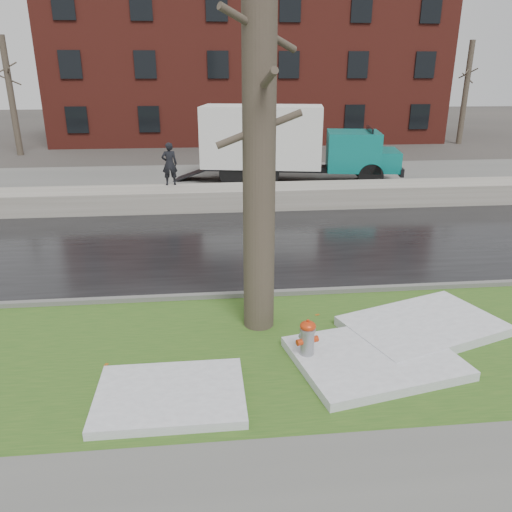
{
  "coord_description": "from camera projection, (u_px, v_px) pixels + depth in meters",
  "views": [
    {
      "loc": [
        -1.23,
        -8.84,
        4.65
      ],
      "look_at": [
        -0.23,
        0.92,
        1.0
      ],
      "focal_mm": 35.0,
      "sensor_mm": 36.0,
      "label": 1
    }
  ],
  "objects": [
    {
      "name": "tree",
      "position": [
        259.0,
        134.0,
        8.41
      ],
      "size": [
        1.49,
        1.77,
        7.17
      ],
      "rotation": [
        0.0,
        0.0,
        -0.28
      ],
      "color": "brown",
      "rests_on": "verge"
    },
    {
      "name": "fire_hydrant",
      "position": [
        307.0,
        340.0,
        8.26
      ],
      "size": [
        0.4,
        0.37,
        0.8
      ],
      "rotation": [
        0.0,
        0.0,
        0.29
      ],
      "color": "gray",
      "rests_on": "verge"
    },
    {
      "name": "snowbank",
      "position": [
        240.0,
        197.0,
        17.96
      ],
      "size": [
        60.0,
        1.6,
        0.75
      ],
      "primitive_type": "cube",
      "color": "#A5A097",
      "rests_on": "ground"
    },
    {
      "name": "curb",
      "position": [
        266.0,
        294.0,
        10.89
      ],
      "size": [
        60.0,
        0.15,
        0.14
      ],
      "primitive_type": "cube",
      "color": "slate",
      "rests_on": "ground"
    },
    {
      "name": "box_truck",
      "position": [
        286.0,
        142.0,
        21.61
      ],
      "size": [
        9.92,
        3.77,
        3.27
      ],
      "rotation": [
        0.0,
        0.0,
        -0.19
      ],
      "color": "black",
      "rests_on": "ground"
    },
    {
      "name": "worker",
      "position": [
        170.0,
        164.0,
        17.88
      ],
      "size": [
        0.61,
        0.44,
        1.53
      ],
      "primitive_type": "imported",
      "rotation": [
        0.0,
        0.0,
        3.29
      ],
      "color": "black",
      "rests_on": "snowbank"
    },
    {
      "name": "snow_patch_side",
      "position": [
        423.0,
        326.0,
        9.41
      ],
      "size": [
        3.24,
        2.62,
        0.18
      ],
      "primitive_type": "cube",
      "rotation": [
        0.0,
        0.0,
        0.34
      ],
      "color": "white",
      "rests_on": "verge"
    },
    {
      "name": "verge",
      "position": [
        281.0,
        350.0,
        8.81
      ],
      "size": [
        60.0,
        4.5,
        0.04
      ],
      "primitive_type": "cube",
      "color": "#2B521B",
      "rests_on": "ground"
    },
    {
      "name": "bg_tree_left",
      "position": [
        11.0,
        96.0,
        28.18
      ],
      "size": [
        1.4,
        1.62,
        6.5
      ],
      "color": "brown",
      "rests_on": "ground"
    },
    {
      "name": "ground",
      "position": [
        272.0,
        318.0,
        9.98
      ],
      "size": [
        120.0,
        120.0,
        0.0
      ],
      "primitive_type": "plane",
      "color": "#47423D",
      "rests_on": "ground"
    },
    {
      "name": "snow_patch_near",
      "position": [
        374.0,
        358.0,
        8.38
      ],
      "size": [
        2.96,
        2.49,
        0.16
      ],
      "primitive_type": "cube",
      "rotation": [
        0.0,
        0.0,
        0.21
      ],
      "color": "white",
      "rests_on": "verge"
    },
    {
      "name": "bg_tree_right",
      "position": [
        466.0,
        92.0,
        32.73
      ],
      "size": [
        1.4,
        1.62,
        6.5
      ],
      "color": "brown",
      "rests_on": "ground"
    },
    {
      "name": "brick_building",
      "position": [
        246.0,
        66.0,
        36.4
      ],
      "size": [
        26.0,
        12.0,
        10.0
      ],
      "primitive_type": "cube",
      "color": "maroon",
      "rests_on": "ground"
    },
    {
      "name": "bg_tree_center",
      "position": [
        129.0,
        92.0,
        32.48
      ],
      "size": [
        1.4,
        1.62,
        6.5
      ],
      "color": "brown",
      "rests_on": "ground"
    },
    {
      "name": "road",
      "position": [
        251.0,
        244.0,
        14.17
      ],
      "size": [
        60.0,
        7.0,
        0.03
      ],
      "primitive_type": "cube",
      "color": "black",
      "rests_on": "ground"
    },
    {
      "name": "snow_patch_far",
      "position": [
        170.0,
        395.0,
        7.43
      ],
      "size": [
        2.21,
        1.61,
        0.14
      ],
      "primitive_type": "cube",
      "rotation": [
        0.0,
        0.0,
        0.0
      ],
      "color": "white",
      "rests_on": "verge"
    },
    {
      "name": "parking_lot",
      "position": [
        233.0,
        182.0,
        22.09
      ],
      "size": [
        60.0,
        9.0,
        0.03
      ],
      "primitive_type": "cube",
      "color": "slate",
      "rests_on": "ground"
    }
  ]
}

